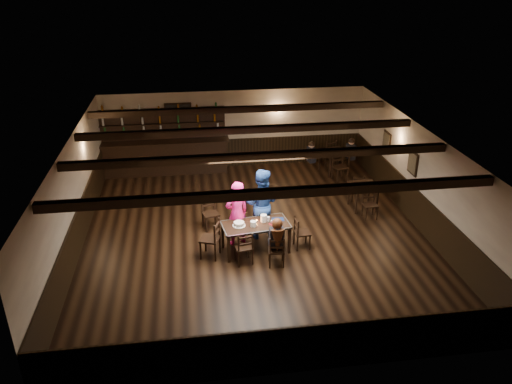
{
  "coord_description": "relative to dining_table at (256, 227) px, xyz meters",
  "views": [
    {
      "loc": [
        -1.6,
        -11.53,
        6.65
      ],
      "look_at": [
        0.07,
        0.2,
        1.15
      ],
      "focal_mm": 35.0,
      "sensor_mm": 36.0,
      "label": 1
    }
  ],
  "objects": [
    {
      "name": "dining_table",
      "position": [
        0.0,
        0.0,
        0.0
      ],
      "size": [
        1.75,
        1.04,
        0.75
      ],
      "color": "black",
      "rests_on": "ground"
    },
    {
      "name": "pepper_shaker",
      "position": [
        0.37,
        -0.05,
        0.12
      ],
      "size": [
        0.03,
        0.03,
        0.08
      ],
      "primitive_type": "cylinder",
      "color": "#A5A8AD",
      "rests_on": "dining_table"
    },
    {
      "name": "ground",
      "position": [
        0.09,
        0.82,
        -0.68
      ],
      "size": [
        10.0,
        10.0,
        0.0
      ],
      "primitive_type": "plane",
      "color": "black",
      "rests_on": "ground"
    },
    {
      "name": "seated_person",
      "position": [
        0.4,
        -0.74,
        0.16
      ],
      "size": [
        0.34,
        0.51,
        0.83
      ],
      "color": "black",
      "rests_on": "ground"
    },
    {
      "name": "chair_end_right",
      "position": [
        1.11,
        -0.01,
        -0.19
      ],
      "size": [
        0.39,
        0.41,
        0.84
      ],
      "color": "black",
      "rests_on": "ground"
    },
    {
      "name": "salt_shaker",
      "position": [
        0.39,
        -0.03,
        0.12
      ],
      "size": [
        0.04,
        0.04,
        0.09
      ],
      "primitive_type": "cylinder",
      "color": "silver",
      "rests_on": "dining_table"
    },
    {
      "name": "chair_near_right",
      "position": [
        0.39,
        -0.79,
        -0.2
      ],
      "size": [
        0.41,
        0.4,
        0.81
      ],
      "color": "black",
      "rests_on": "ground"
    },
    {
      "name": "chair_end_left",
      "position": [
        -1.06,
        -0.14,
        -0.1
      ],
      "size": [
        0.57,
        0.59,
        0.99
      ],
      "color": "black",
      "rests_on": "ground"
    },
    {
      "name": "menu_blue",
      "position": [
        0.59,
        0.16,
        0.08
      ],
      "size": [
        0.3,
        0.21,
        0.0
      ],
      "primitive_type": "cube",
      "rotation": [
        0.0,
        0.0,
        -0.01
      ],
      "color": "#0E1E4A",
      "rests_on": "dining_table"
    },
    {
      "name": "bg_patron_right",
      "position": [
        3.94,
        4.69,
        0.16
      ],
      "size": [
        0.26,
        0.38,
        0.74
      ],
      "color": "black",
      "rests_on": "ground"
    },
    {
      "name": "back_table_b",
      "position": [
        3.38,
        4.71,
        -0.02
      ],
      "size": [
        1.06,
        1.06,
        0.75
      ],
      "color": "black",
      "rests_on": "ground"
    },
    {
      "name": "bar_counter",
      "position": [
        -2.4,
        5.53,
        0.05
      ],
      "size": [
        4.47,
        0.7,
        2.2
      ],
      "color": "black",
      "rests_on": "ground"
    },
    {
      "name": "plate_stack_b",
      "position": [
        0.22,
        0.1,
        0.17
      ],
      "size": [
        0.16,
        0.16,
        0.18
      ],
      "primitive_type": "cylinder",
      "color": "white",
      "rests_on": "dining_table"
    },
    {
      "name": "chair_near_left",
      "position": [
        -0.35,
        -0.59,
        -0.18
      ],
      "size": [
        0.46,
        0.45,
        0.85
      ],
      "color": "black",
      "rests_on": "ground"
    },
    {
      "name": "woman_pink",
      "position": [
        -0.42,
        0.42,
        0.19
      ],
      "size": [
        0.74,
        0.62,
        1.73
      ],
      "primitive_type": "imported",
      "rotation": [
        0.0,
        0.0,
        3.53
      ],
      "color": "#FA2092",
      "rests_on": "ground"
    },
    {
      "name": "cake",
      "position": [
        -0.42,
        -0.03,
        0.12
      ],
      "size": [
        0.32,
        0.32,
        0.1
      ],
      "color": "white",
      "rests_on": "dining_table"
    },
    {
      "name": "man_blue",
      "position": [
        0.24,
        0.7,
        0.28
      ],
      "size": [
        1.12,
        1.0,
        1.91
      ],
      "primitive_type": "imported",
      "rotation": [
        0.0,
        0.0,
        2.78
      ],
      "color": "navy",
      "rests_on": "ground"
    },
    {
      "name": "menu_red",
      "position": [
        0.48,
        -0.04,
        0.08
      ],
      "size": [
        0.33,
        0.3,
        0.0
      ],
      "primitive_type": "cube",
      "rotation": [
        0.0,
        0.0,
        0.55
      ],
      "color": "maroon",
      "rests_on": "dining_table"
    },
    {
      "name": "back_table_a",
      "position": [
        3.44,
        1.9,
        -0.03
      ],
      "size": [
        0.79,
        0.79,
        0.75
      ],
      "color": "black",
      "rests_on": "ground"
    },
    {
      "name": "chair_far_pushed",
      "position": [
        -1.06,
        1.37,
        -0.16
      ],
      "size": [
        0.5,
        0.49,
        0.89
      ],
      "color": "black",
      "rests_on": "ground"
    },
    {
      "name": "room_shell",
      "position": [
        0.1,
        0.86,
        1.07
      ],
      "size": [
        9.02,
        10.02,
        2.71
      ],
      "color": "beige",
      "rests_on": "ground"
    },
    {
      "name": "drink_glass",
      "position": [
        0.34,
        0.12,
        0.13
      ],
      "size": [
        0.07,
        0.07,
        0.11
      ],
      "primitive_type": "cylinder",
      "color": "silver",
      "rests_on": "dining_table"
    },
    {
      "name": "tea_light",
      "position": [
        0.04,
        0.11,
        0.1
      ],
      "size": [
        0.06,
        0.06,
        0.06
      ],
      "color": "#A5A8AD",
      "rests_on": "dining_table"
    },
    {
      "name": "plate_stack_a",
      "position": [
        -0.07,
        -0.1,
        0.14
      ],
      "size": [
        0.15,
        0.15,
        0.14
      ],
      "primitive_type": "cylinder",
      "color": "white",
      "rests_on": "dining_table"
    },
    {
      "name": "bg_patron_left",
      "position": [
        2.55,
        4.62,
        0.15
      ],
      "size": [
        0.27,
        0.38,
        0.72
      ],
      "color": "black",
      "rests_on": "ground"
    }
  ]
}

